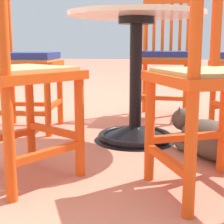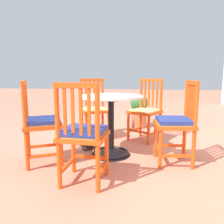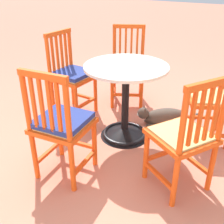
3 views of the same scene
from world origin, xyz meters
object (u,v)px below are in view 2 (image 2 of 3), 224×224
(orange_chair_tucked_in, at_px, (41,124))
(tabby_cat, at_px, (85,140))
(orange_chair_facing_out, at_px, (146,111))
(terracotta_planter, at_px, (139,110))
(orange_chair_at_corner, at_px, (83,135))
(orange_chair_near_fence, at_px, (94,110))
(orange_chair_by_planter, at_px, (176,123))
(cafe_table, at_px, (111,132))

(orange_chair_tucked_in, relative_size, tabby_cat, 1.60)
(orange_chair_facing_out, bearing_deg, terracotta_planter, -173.17)
(orange_chair_facing_out, xyz_separation_m, tabby_cat, (0.43, -0.82, -0.34))
(orange_chair_tucked_in, distance_m, orange_chair_at_corner, 0.70)
(orange_chair_tucked_in, relative_size, orange_chair_at_corner, 1.00)
(orange_chair_near_fence, height_order, orange_chair_at_corner, same)
(orange_chair_tucked_in, xyz_separation_m, orange_chair_by_planter, (-0.18, 1.46, 0.00))
(orange_chair_at_corner, distance_m, orange_chair_facing_out, 1.54)
(cafe_table, distance_m, orange_chair_tucked_in, 0.82)
(tabby_cat, xyz_separation_m, terracotta_planter, (-1.23, 0.72, 0.23))
(cafe_table, bearing_deg, orange_chair_at_corner, -11.87)
(cafe_table, distance_m, terracotta_planter, 1.52)
(orange_chair_facing_out, height_order, terracotta_planter, orange_chair_facing_out)
(orange_chair_by_planter, distance_m, orange_chair_facing_out, 0.90)
(tabby_cat, bearing_deg, orange_chair_tucked_in, -29.81)
(orange_chair_facing_out, bearing_deg, cafe_table, -32.15)
(orange_chair_at_corner, height_order, orange_chair_by_planter, same)
(orange_chair_at_corner, distance_m, tabby_cat, 1.08)
(orange_chair_by_planter, bearing_deg, orange_chair_tucked_in, -82.93)
(cafe_table, xyz_separation_m, orange_chair_facing_out, (-0.68, 0.43, 0.15))
(orange_chair_at_corner, bearing_deg, orange_chair_by_planter, 123.02)
(tabby_cat, bearing_deg, cafe_table, 56.57)
(cafe_table, distance_m, orange_chair_by_planter, 0.77)
(cafe_table, distance_m, orange_chair_facing_out, 0.82)
(cafe_table, bearing_deg, tabby_cat, -123.43)
(orange_chair_at_corner, height_order, terracotta_planter, orange_chair_at_corner)
(terracotta_planter, bearing_deg, orange_chair_by_planter, 13.68)
(cafe_table, height_order, orange_chair_near_fence, orange_chair_near_fence)
(orange_chair_tucked_in, relative_size, orange_chair_by_planter, 1.00)
(cafe_table, relative_size, tabby_cat, 1.34)
(orange_chair_at_corner, distance_m, orange_chair_by_planter, 1.06)
(cafe_table, relative_size, orange_chair_at_corner, 0.83)
(cafe_table, height_order, tabby_cat, cafe_table)
(orange_chair_tucked_in, xyz_separation_m, tabby_cat, (-0.60, 0.34, -0.35))
(cafe_table, xyz_separation_m, terracotta_planter, (-1.49, 0.33, 0.04))
(orange_chair_by_planter, relative_size, terracotta_planter, 1.47)
(orange_chair_near_fence, height_order, orange_chair_facing_out, same)
(cafe_table, height_order, orange_chair_facing_out, orange_chair_facing_out)
(terracotta_planter, bearing_deg, orange_chair_facing_out, 6.83)
(orange_chair_tucked_in, distance_m, terracotta_planter, 2.12)
(orange_chair_tucked_in, height_order, orange_chair_by_planter, same)
(orange_chair_near_fence, relative_size, orange_chair_tucked_in, 1.00)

